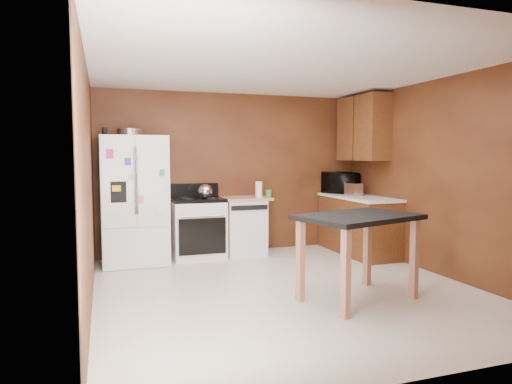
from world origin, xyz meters
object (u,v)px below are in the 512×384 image
roasting_pan (131,132)px  dishwasher (243,225)px  kettle (205,191)px  gas_range (198,227)px  paper_towel (259,190)px  pen_cup (105,131)px  refrigerator (135,200)px  green_canister (268,193)px  toaster (354,189)px  microwave (340,184)px  island (358,228)px

roasting_pan → dishwasher: roasting_pan is taller
kettle → gas_range: bearing=129.9°
paper_towel → pen_cup: bearing=-179.3°
kettle → refrigerator: size_ratio=0.12×
pen_cup → gas_range: (1.29, 0.14, -1.39)m
green_canister → refrigerator: (-2.05, -0.10, -0.04)m
toaster → microwave: bearing=80.4°
toaster → paper_towel: bearing=163.9°
pen_cup → refrigerator: pen_cup is taller
pen_cup → dishwasher: (2.01, 0.16, -1.40)m
roasting_pan → kettle: 1.34m
pen_cup → microwave: bearing=3.5°
pen_cup → gas_range: pen_cup is taller
green_canister → island: 2.56m
microwave → roasting_pan: bearing=67.8°
roasting_pan → green_canister: size_ratio=3.69×
roasting_pan → toaster: bearing=-5.8°
roasting_pan → microwave: size_ratio=0.66×
gas_range → dishwasher: size_ratio=1.24×
refrigerator → roasting_pan: bearing=-172.7°
roasting_pan → microwave: bearing=2.6°
toaster → island: bearing=-124.1°
kettle → island: 2.66m
paper_towel → refrigerator: (-1.83, 0.05, -0.11)m
gas_range → island: (1.20, -2.52, 0.31)m
dishwasher → island: (0.48, -2.54, 0.32)m
roasting_pan → gas_range: size_ratio=0.35×
microwave → gas_range: (-2.44, -0.09, -0.60)m
roasting_pan → kettle: (1.04, -0.05, -0.84)m
pen_cup → island: (2.49, -2.38, -1.08)m
kettle → green_canister: size_ratio=2.03×
refrigerator → pen_cup: bearing=-168.6°
kettle → refrigerator: (-1.00, 0.05, -0.11)m
roasting_pan → island: (2.15, -2.45, -1.08)m
kettle → green_canister: 1.06m
kettle → refrigerator: refrigerator is taller
pen_cup → gas_range: 1.90m
pen_cup → toaster: (3.68, -0.27, -0.86)m
dishwasher → island: bearing=-79.2°
refrigerator → kettle: bearing=-2.9°
toaster → dishwasher: bearing=160.9°
island → gas_range: bearing=115.6°
roasting_pan → refrigerator: bearing=7.3°
paper_towel → refrigerator: refrigerator is taller
kettle → toaster: bearing=-7.3°
pen_cup → kettle: (1.38, 0.03, -0.85)m
green_canister → gas_range: gas_range is taller
kettle → gas_range: (-0.09, 0.11, -0.54)m
refrigerator → dishwasher: size_ratio=2.02×
gas_range → kettle: bearing=-50.1°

